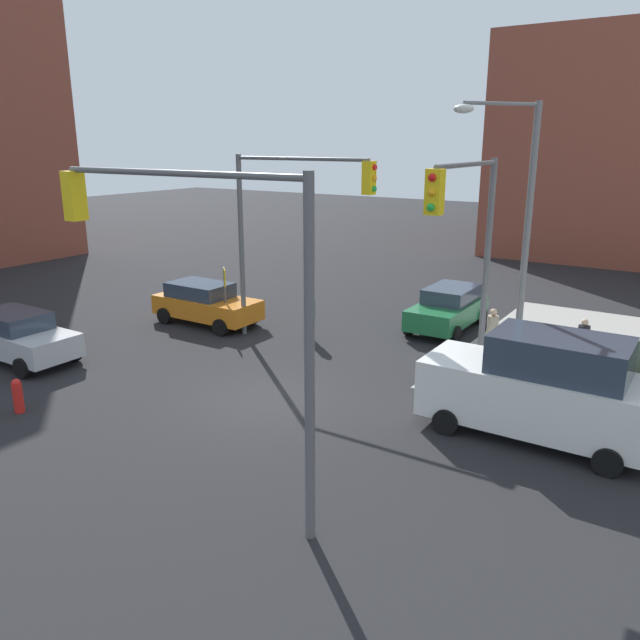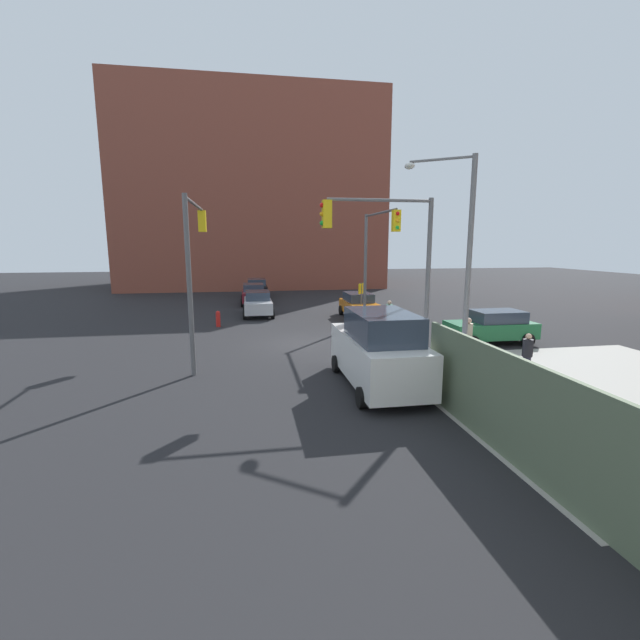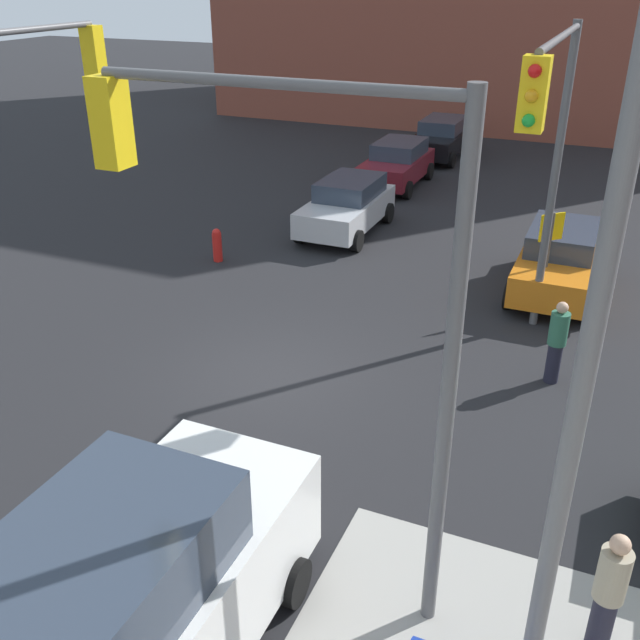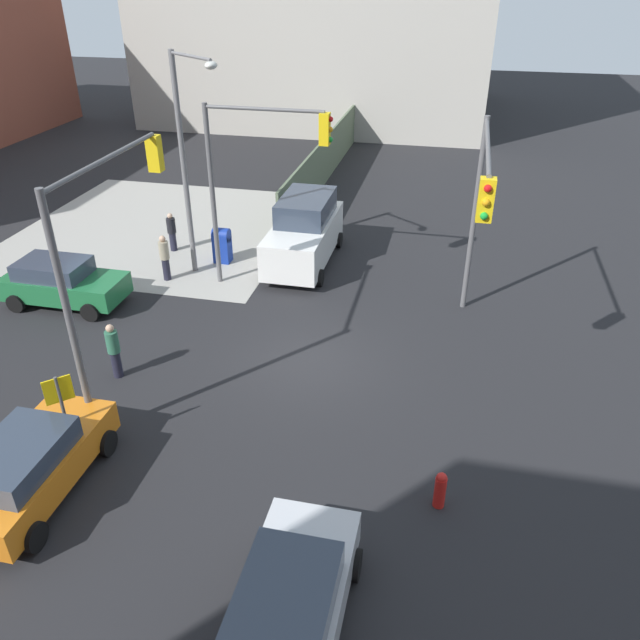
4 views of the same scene
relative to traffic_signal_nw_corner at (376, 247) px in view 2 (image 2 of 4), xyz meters
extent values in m
plane|color=black|center=(2.40, -4.50, -4.63)|extent=(120.00, 120.00, 0.00)
cube|color=#9E9B93|center=(11.40, 4.50, -4.63)|extent=(12.00, 12.00, 0.01)
cube|color=brown|center=(-29.60, -6.02, 5.69)|extent=(16.00, 28.00, 20.64)
cylinder|color=#59595B|center=(-2.10, 0.00, -1.38)|extent=(0.18, 0.18, 6.50)
cylinder|color=#59595B|center=(0.47, 0.00, 1.75)|extent=(5.15, 0.12, 0.12)
cube|color=yellow|center=(3.05, 0.00, 1.22)|extent=(0.32, 0.36, 1.00)
sphere|color=red|center=(3.23, 0.00, 1.54)|extent=(0.18, 0.18, 0.18)
sphere|color=orange|center=(3.23, 0.00, 1.22)|extent=(0.18, 0.18, 0.18)
sphere|color=green|center=(3.23, 0.00, 0.90)|extent=(0.18, 0.18, 0.18)
cylinder|color=#59595B|center=(6.90, -9.00, -1.38)|extent=(0.18, 0.18, 6.50)
cylinder|color=#59595B|center=(4.00, -9.00, 1.75)|extent=(5.80, 0.12, 0.12)
cube|color=yellow|center=(1.10, -9.00, 1.22)|extent=(0.32, 0.36, 1.00)
sphere|color=red|center=(0.92, -9.00, 1.54)|extent=(0.18, 0.18, 0.18)
sphere|color=orange|center=(0.92, -9.00, 1.22)|extent=(0.18, 0.18, 0.18)
sphere|color=green|center=(0.92, -9.00, 0.90)|extent=(0.18, 0.18, 0.18)
cylinder|color=#59595B|center=(6.90, 0.00, -1.38)|extent=(0.18, 0.18, 6.50)
cylinder|color=#59595B|center=(6.90, -2.01, 1.75)|extent=(0.12, 4.02, 0.12)
cube|color=yellow|center=(6.90, -4.02, 1.22)|extent=(0.36, 0.32, 1.00)
sphere|color=red|center=(6.90, -4.20, 1.54)|extent=(0.18, 0.18, 0.18)
sphere|color=orange|center=(6.90, -4.20, 1.22)|extent=(0.18, 0.18, 0.18)
sphere|color=green|center=(6.90, -4.20, 0.90)|extent=(0.18, 0.18, 0.18)
cylinder|color=slate|center=(7.60, 1.30, -0.63)|extent=(0.20, 0.20, 8.00)
cylinder|color=slate|center=(6.88, 0.33, 3.27)|extent=(1.51, 1.99, 0.10)
ellipsoid|color=silver|center=(6.17, -0.63, 3.12)|extent=(0.56, 0.36, 0.24)
cylinder|color=#4C4C4C|center=(-3.00, 0.03, -3.43)|extent=(0.08, 0.08, 2.40)
cube|color=yellow|center=(-3.00, 0.03, -2.58)|extent=(0.48, 0.48, 0.64)
cube|color=navy|center=(8.60, 0.50, -4.06)|extent=(0.56, 0.64, 1.15)
cylinder|color=navy|center=(8.60, 0.50, -3.48)|extent=(0.56, 0.64, 0.56)
cylinder|color=red|center=(-2.60, -8.70, -4.23)|extent=(0.26, 0.26, 0.80)
sphere|color=red|center=(-2.60, -8.70, -3.81)|extent=(0.24, 0.24, 0.24)
cube|color=black|center=(-16.77, -6.10, -3.94)|extent=(4.38, 1.80, 0.75)
cube|color=#2D3847|center=(-17.12, -6.10, -3.29)|extent=(2.45, 1.58, 0.55)
cylinder|color=black|center=(-15.29, -5.20, -4.31)|extent=(0.64, 0.22, 0.64)
cylinder|color=black|center=(-15.29, -7.00, -4.31)|extent=(0.64, 0.22, 0.64)
cylinder|color=black|center=(-18.26, -5.20, -4.31)|extent=(0.64, 0.22, 0.64)
cylinder|color=black|center=(-18.26, -7.00, -4.31)|extent=(0.64, 0.22, 0.64)
cube|color=#B7BABF|center=(-6.24, -6.29, -3.94)|extent=(4.15, 1.80, 0.75)
cube|color=#2D3847|center=(-6.57, -6.29, -3.29)|extent=(2.32, 1.58, 0.55)
cylinder|color=black|center=(-4.83, -5.39, -4.31)|extent=(0.64, 0.22, 0.64)
cylinder|color=black|center=(-4.83, -7.19, -4.31)|extent=(0.64, 0.22, 0.64)
cylinder|color=black|center=(-7.65, -5.39, -4.31)|extent=(0.64, 0.22, 0.64)
cylinder|color=black|center=(-7.65, -7.19, -4.31)|extent=(0.64, 0.22, 0.64)
cube|color=#1E6638|center=(4.05, 4.58, -3.94)|extent=(1.80, 4.14, 0.75)
cube|color=#2D3847|center=(4.05, 4.91, -3.29)|extent=(1.58, 2.32, 0.55)
cylinder|color=black|center=(4.95, 3.17, -4.31)|extent=(0.22, 0.64, 0.64)
cylinder|color=black|center=(3.15, 3.17, -4.31)|extent=(0.22, 0.64, 0.64)
cylinder|color=black|center=(4.95, 5.99, -4.31)|extent=(0.22, 0.64, 0.64)
cylinder|color=black|center=(3.15, 5.99, -4.31)|extent=(0.22, 0.64, 0.64)
cube|color=maroon|center=(-11.82, -6.48, -3.94)|extent=(4.14, 1.80, 0.75)
cube|color=#2D3847|center=(-12.15, -6.48, -3.29)|extent=(2.32, 1.58, 0.55)
cylinder|color=black|center=(-10.42, -5.58, -4.31)|extent=(0.64, 0.22, 0.64)
cylinder|color=black|center=(-10.42, -7.38, -4.31)|extent=(0.64, 0.22, 0.64)
cylinder|color=black|center=(-13.23, -5.58, -4.31)|extent=(0.64, 0.22, 0.64)
cylinder|color=black|center=(-13.23, -7.38, -4.31)|extent=(0.64, 0.22, 0.64)
cube|color=orange|center=(-4.13, 0.22, -3.94)|extent=(4.30, 1.80, 0.75)
cube|color=#2D3847|center=(-4.47, 0.22, -3.29)|extent=(2.41, 1.58, 0.55)
cylinder|color=black|center=(-2.67, 1.12, -4.31)|extent=(0.64, 0.22, 0.64)
cylinder|color=black|center=(-2.67, -0.68, -4.31)|extent=(0.64, 0.22, 0.64)
cylinder|color=black|center=(-5.59, 1.12, -4.31)|extent=(0.64, 0.22, 0.64)
cylinder|color=black|center=(-5.59, -0.68, -4.31)|extent=(0.64, 0.22, 0.64)
cube|color=white|center=(9.21, -2.70, -3.61)|extent=(5.40, 2.10, 1.40)
cube|color=#2D3847|center=(9.64, -2.70, -2.46)|extent=(3.02, 1.85, 0.90)
cylinder|color=black|center=(7.37, -3.75, -4.31)|extent=(0.64, 0.22, 0.64)
cylinder|color=black|center=(7.37, -1.65, -4.31)|extent=(0.64, 0.22, 0.64)
cylinder|color=black|center=(11.04, -3.75, -4.31)|extent=(0.64, 0.22, 0.64)
cylinder|color=black|center=(11.04, -1.65, -4.31)|extent=(0.64, 0.22, 0.64)
cylinder|color=#9E937A|center=(6.60, 2.00, -3.43)|extent=(0.36, 0.36, 0.68)
sphere|color=tan|center=(6.60, 2.00, -2.97)|extent=(0.23, 0.23, 0.23)
cylinder|color=#1E1E2D|center=(6.60, 2.00, -4.20)|extent=(0.28, 0.28, 0.86)
cylinder|color=#2D664C|center=(0.40, 0.70, -3.46)|extent=(0.36, 0.36, 0.66)
sphere|color=tan|center=(0.40, 0.70, -3.01)|extent=(0.23, 0.23, 0.23)
cylinder|color=#1E1E2D|center=(0.40, 0.70, -4.21)|extent=(0.28, 0.28, 0.84)
cylinder|color=black|center=(9.20, 2.90, -3.53)|extent=(0.36, 0.36, 0.63)
sphere|color=tan|center=(9.20, 2.90, -3.11)|extent=(0.21, 0.21, 0.21)
cylinder|color=#1E1E2D|center=(9.20, 2.90, -4.24)|extent=(0.28, 0.28, 0.79)
camera|label=1|loc=(12.39, -17.14, 2.30)|focal=35.00mm
camera|label=2|loc=(22.64, -6.97, 0.14)|focal=24.00mm
camera|label=3|loc=(13.37, 1.30, 2.77)|focal=40.00mm
camera|label=4|loc=(-12.89, -8.30, 5.91)|focal=35.00mm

